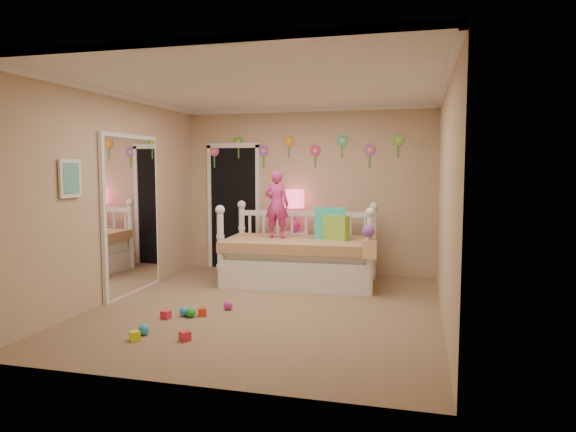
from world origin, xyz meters
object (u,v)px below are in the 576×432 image
(daybed, at_px, (300,243))
(child, at_px, (277,204))
(nightstand, at_px, (294,253))
(table_lamp, at_px, (294,204))

(daybed, xyz_separation_m, child, (-0.35, 0.01, 0.56))
(daybed, distance_m, nightstand, 0.80)
(child, bearing_deg, table_lamp, -96.81)
(daybed, relative_size, nightstand, 3.30)
(daybed, height_order, table_lamp, table_lamp)
(nightstand, bearing_deg, child, -105.42)
(nightstand, bearing_deg, daybed, -78.38)
(child, relative_size, nightstand, 1.50)
(daybed, bearing_deg, child, 175.06)
(nightstand, height_order, table_lamp, table_lamp)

